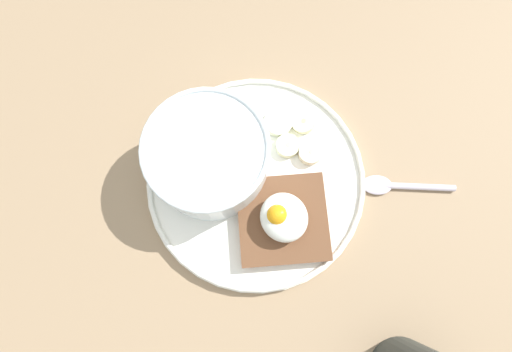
{
  "coord_description": "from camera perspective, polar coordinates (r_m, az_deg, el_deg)",
  "views": [
    {
      "loc": [
        -9.14,
        4.46,
        49.1
      ],
      "look_at": [
        0.0,
        0.0,
        5.0
      ],
      "focal_mm": 28.0,
      "sensor_mm": 36.0,
      "label": 1
    }
  ],
  "objects": [
    {
      "name": "banana_slice_back",
      "position": [
        0.49,
        6.77,
        7.67
      ],
      "size": [
        3.71,
        3.78,
        1.39
      ],
      "color": "beige",
      "rests_on": "plate"
    },
    {
      "name": "plate",
      "position": [
        0.47,
        -0.0,
        -0.6
      ],
      "size": [
        25.94,
        25.94,
        1.6
      ],
      "color": "white",
      "rests_on": "ground_plane"
    },
    {
      "name": "banana_slice_right",
      "position": [
        0.48,
        7.74,
        3.3
      ],
      "size": [
        3.42,
        3.4,
        1.26
      ],
      "color": "#F0E5BE",
      "rests_on": "plate"
    },
    {
      "name": "banana_slice_front",
      "position": [
        0.48,
        4.53,
        4.3
      ],
      "size": [
        4.03,
        4.03,
        1.1
      ],
      "color": "beige",
      "rests_on": "plate"
    },
    {
      "name": "banana_slice_left",
      "position": [
        0.49,
        3.15,
        7.71
      ],
      "size": [
        4.93,
        4.93,
        1.62
      ],
      "color": "#EDEFC1",
      "rests_on": "plate"
    },
    {
      "name": "toast_slice",
      "position": [
        0.46,
        3.84,
        -6.24
      ],
      "size": [
        12.98,
        12.98,
        1.63
      ],
      "color": "brown",
      "rests_on": "plate"
    },
    {
      "name": "ground_plane",
      "position": [
        0.49,
        -0.0,
        -1.05
      ],
      "size": [
        120.0,
        120.0,
        2.0
      ],
      "primitive_type": "cube",
      "color": "#967B5C",
      "rests_on": "ground"
    },
    {
      "name": "oatmeal_bowl",
      "position": [
        0.45,
        -6.78,
        2.7
      ],
      "size": [
        13.65,
        13.65,
        7.17
      ],
      "color": "white",
      "rests_on": "plate"
    },
    {
      "name": "spoon",
      "position": [
        0.51,
        19.4,
        -1.33
      ],
      "size": [
        6.69,
        10.51,
        0.8
      ],
      "color": "silver",
      "rests_on": "ground_plane"
    },
    {
      "name": "poached_egg",
      "position": [
        0.43,
        3.95,
        -5.84
      ],
      "size": [
        5.5,
        5.17,
        3.45
      ],
      "color": "white",
      "rests_on": "toast_slice"
    }
  ]
}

